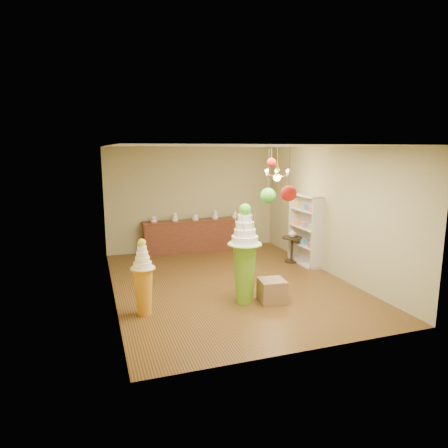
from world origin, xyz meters
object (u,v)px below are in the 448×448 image
object	(u,v)px
pedestal_orange	(143,285)
round_table	(292,246)
sideboard	(196,235)
pedestal_green	(245,261)

from	to	relation	value
pedestal_orange	round_table	distance (m)	4.68
pedestal_orange	sideboard	distance (m)	4.59
sideboard	round_table	size ratio (longest dim) A/B	4.53
round_table	sideboard	bearing A→B (deg)	137.41
pedestal_orange	round_table	size ratio (longest dim) A/B	2.09
round_table	pedestal_green	bearing A→B (deg)	-134.98
pedestal_green	pedestal_orange	bearing A→B (deg)	178.79
pedestal_green	sideboard	world-z (taller)	pedestal_green
sideboard	pedestal_green	bearing A→B (deg)	-91.66
sideboard	pedestal_orange	bearing A→B (deg)	-116.38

